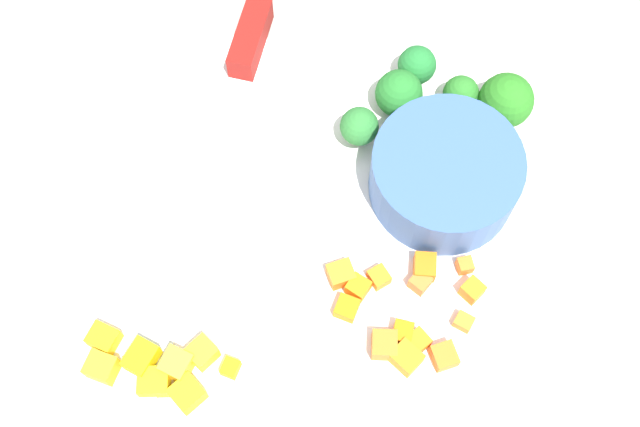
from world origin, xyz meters
TOP-DOWN VIEW (x-y plane):
  - ground_plane at (0.00, 0.00)m, footprint 4.00×4.00m
  - cutting_board at (0.00, 0.00)m, footprint 0.42×0.31m
  - prep_bowl at (0.09, 0.03)m, footprint 0.11×0.11m
  - chef_knife at (-0.08, 0.06)m, footprint 0.08×0.36m
  - carrot_dice_0 at (0.05, -0.04)m, footprint 0.02×0.02m
  - carrot_dice_1 at (0.07, -0.09)m, footprint 0.02×0.02m
  - carrot_dice_2 at (0.07, -0.04)m, footprint 0.02×0.02m
  - carrot_dice_3 at (0.07, -0.10)m, footprint 0.03×0.02m
  - carrot_dice_4 at (0.11, -0.03)m, footprint 0.01×0.01m
  - carrot_dice_5 at (0.08, -0.03)m, footprint 0.02×0.02m
  - carrot_dice_6 at (0.06, -0.08)m, footprint 0.02×0.02m
  - carrot_dice_7 at (0.05, -0.09)m, footprint 0.02×0.02m
  - carrot_dice_8 at (0.02, -0.04)m, footprint 0.02×0.02m
  - carrot_dice_9 at (0.11, -0.07)m, footprint 0.02×0.01m
  - carrot_dice_10 at (0.02, -0.07)m, footprint 0.02×0.02m
  - carrot_dice_11 at (0.03, -0.05)m, footprint 0.02×0.02m
  - carrot_dice_12 at (0.09, -0.10)m, footprint 0.02×0.02m
  - carrot_dice_13 at (0.11, -0.05)m, footprint 0.02×0.02m
  - pepper_dice_0 at (-0.14, -0.10)m, footprint 0.02×0.02m
  - pepper_dice_1 at (-0.11, -0.12)m, footprint 0.02×0.03m
  - pepper_dice_2 at (-0.08, -0.14)m, footprint 0.03×0.03m
  - pepper_dice_3 at (-0.07, -0.11)m, footprint 0.02×0.02m
  - pepper_dice_4 at (-0.14, -0.12)m, footprint 0.02×0.02m
  - pepper_dice_5 at (-0.10, -0.13)m, footprint 0.02×0.02m
  - pepper_dice_6 at (-0.09, -0.12)m, footprint 0.02×0.02m
  - pepper_dice_7 at (-0.05, -0.12)m, footprint 0.01×0.01m
  - broccoli_floret_0 at (0.13, 0.10)m, footprint 0.04×0.04m
  - broccoli_floret_1 at (0.06, 0.13)m, footprint 0.03×0.03m
  - broccoli_floret_2 at (0.02, 0.07)m, footprint 0.03×0.03m
  - broccoli_floret_3 at (0.05, 0.10)m, footprint 0.04×0.04m
  - broccoli_floret_4 at (0.10, 0.11)m, footprint 0.03×0.03m

SIDE VIEW (x-z plane):
  - ground_plane at x=0.00m, z-range 0.00..0.00m
  - cutting_board at x=0.00m, z-range 0.00..0.01m
  - carrot_dice_9 at x=0.11m, z-range 0.01..0.02m
  - pepper_dice_7 at x=-0.05m, z-range 0.01..0.02m
  - carrot_dice_0 at x=0.05m, z-range 0.01..0.02m
  - carrot_dice_4 at x=0.11m, z-range 0.01..0.02m
  - carrot_dice_10 at x=0.02m, z-range 0.01..0.02m
  - carrot_dice_12 at x=0.09m, z-range 0.01..0.02m
  - carrot_dice_11 at x=0.03m, z-range 0.01..0.03m
  - carrot_dice_1 at x=0.07m, z-range 0.01..0.03m
  - carrot_dice_2 at x=0.07m, z-range 0.01..0.03m
  - carrot_dice_6 at x=0.06m, z-range 0.01..0.03m
  - carrot_dice_8 at x=0.02m, z-range 0.01..0.03m
  - pepper_dice_0 at x=-0.14m, z-range 0.01..0.03m
  - carrot_dice_13 at x=0.11m, z-range 0.01..0.03m
  - carrot_dice_5 at x=0.08m, z-range 0.01..0.03m
  - pepper_dice_5 at x=-0.10m, z-range 0.01..0.03m
  - carrot_dice_3 at x=0.07m, z-range 0.01..0.03m
  - carrot_dice_7 at x=0.05m, z-range 0.01..0.03m
  - pepper_dice_3 at x=-0.07m, z-range 0.01..0.03m
  - chef_knife at x=-0.08m, z-range 0.01..0.03m
  - pepper_dice_2 at x=-0.08m, z-range 0.01..0.03m
  - pepper_dice_4 at x=-0.14m, z-range 0.01..0.03m
  - pepper_dice_1 at x=-0.11m, z-range 0.01..0.03m
  - pepper_dice_6 at x=-0.09m, z-range 0.01..0.03m
  - broccoli_floret_4 at x=0.10m, z-range 0.01..0.04m
  - broccoli_floret_1 at x=0.06m, z-range 0.01..0.05m
  - broccoli_floret_3 at x=0.05m, z-range 0.01..0.05m
  - broccoli_floret_2 at x=0.02m, z-range 0.01..0.05m
  - broccoli_floret_0 at x=0.13m, z-range 0.01..0.05m
  - prep_bowl at x=0.09m, z-range 0.01..0.06m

